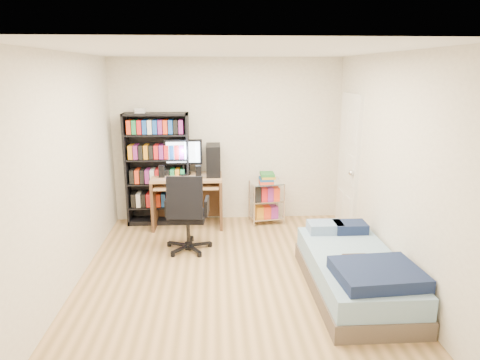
{
  "coord_description": "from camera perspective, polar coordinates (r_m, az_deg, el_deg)",
  "views": [
    {
      "loc": [
        -0.19,
        -4.54,
        2.31
      ],
      "look_at": [
        0.11,
        0.4,
        1.03
      ],
      "focal_mm": 32.0,
      "sensor_mm": 36.0,
      "label": 1
    }
  ],
  "objects": [
    {
      "name": "room",
      "position": [
        4.66,
        -1.02,
        1.31
      ],
      "size": [
        3.58,
        4.08,
        2.58
      ],
      "color": "tan",
      "rests_on": "ground"
    },
    {
      "name": "media_shelf",
      "position": [
        6.59,
        -10.91,
        1.61
      ],
      "size": [
        0.96,
        0.32,
        1.77
      ],
      "color": "black",
      "rests_on": "room"
    },
    {
      "name": "computer_desk",
      "position": [
        6.47,
        -6.12,
        0.03
      ],
      "size": [
        1.04,
        0.6,
        1.31
      ],
      "color": "#A07752",
      "rests_on": "room"
    },
    {
      "name": "office_chair",
      "position": [
        5.63,
        -7.01,
        -6.21
      ],
      "size": [
        0.67,
        0.67,
        1.05
      ],
      "rotation": [
        0.0,
        0.0,
        -0.08
      ],
      "color": "black",
      "rests_on": "room"
    },
    {
      "name": "wire_cart",
      "position": [
        6.57,
        3.58,
        -1.38
      ],
      "size": [
        0.54,
        0.42,
        0.8
      ],
      "rotation": [
        0.0,
        0.0,
        0.15
      ],
      "color": "silver",
      "rests_on": "room"
    },
    {
      "name": "bed",
      "position": [
        4.79,
        15.09,
        -11.82
      ],
      "size": [
        0.91,
        1.83,
        0.52
      ],
      "color": "brown",
      "rests_on": "room"
    },
    {
      "name": "door",
      "position": [
        6.33,
        14.26,
        2.06
      ],
      "size": [
        0.12,
        0.8,
        2.0
      ],
      "color": "silver",
      "rests_on": "room"
    }
  ]
}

